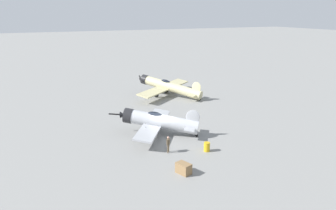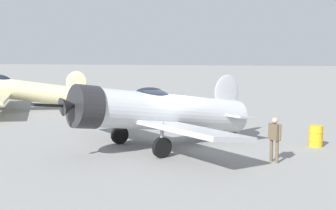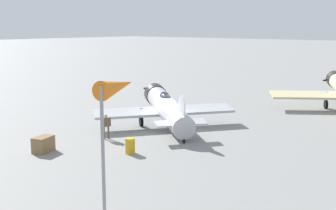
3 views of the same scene
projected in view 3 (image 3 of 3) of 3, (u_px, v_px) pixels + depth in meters
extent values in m
plane|color=gray|center=(168.00, 129.00, 31.56)|extent=(400.00, 400.00, 0.00)
cylinder|color=#B7BABF|center=(168.00, 109.00, 31.29)|extent=(7.61, 5.96, 2.54)
cylinder|color=#232326|center=(156.00, 95.00, 34.85)|extent=(1.86, 2.00, 1.77)
cone|color=#232326|center=(154.00, 92.00, 35.45)|extent=(0.92, 0.93, 0.76)
cube|color=black|center=(153.00, 92.00, 35.59)|extent=(2.79, 0.97, 0.44)
ellipsoid|color=black|center=(165.00, 97.00, 31.92)|extent=(1.89, 1.64, 0.89)
cube|color=#ADAFB5|center=(165.00, 111.00, 32.26)|extent=(7.58, 9.67, 0.42)
ellipsoid|color=#B7BABF|center=(182.00, 108.00, 27.94)|extent=(1.46, 1.07, 1.82)
cube|color=#ADAFB5|center=(181.00, 123.00, 28.31)|extent=(2.85, 3.42, 0.24)
cylinder|color=#999BA0|center=(141.00, 115.00, 32.35)|extent=(0.14, 0.14, 1.00)
cylinder|color=black|center=(141.00, 121.00, 32.44)|extent=(0.77, 0.62, 0.80)
cylinder|color=#999BA0|center=(184.00, 112.00, 33.20)|extent=(0.14, 0.14, 1.00)
cylinder|color=black|center=(184.00, 119.00, 33.29)|extent=(0.77, 0.62, 0.80)
cylinder|color=black|center=(184.00, 141.00, 27.85)|extent=(0.29, 0.24, 0.28)
cylinder|color=#232326|center=(335.00, 80.00, 41.99)|extent=(1.91, 1.82, 1.67)
cone|color=#232326|center=(333.00, 78.00, 42.61)|extent=(0.90, 0.90, 0.72)
cube|color=black|center=(333.00, 78.00, 42.76)|extent=(0.75, 3.35, 0.47)
cylinder|color=#999BA0|center=(326.00, 98.00, 39.26)|extent=(0.14, 0.14, 1.17)
cylinder|color=black|center=(326.00, 104.00, 39.37)|extent=(0.63, 0.77, 0.80)
cylinder|color=brown|center=(104.00, 133.00, 28.84)|extent=(0.12, 0.12, 0.83)
cylinder|color=brown|center=(109.00, 133.00, 28.89)|extent=(0.12, 0.12, 0.83)
cube|color=brown|center=(106.00, 122.00, 28.74)|extent=(0.46, 0.49, 0.59)
sphere|color=tan|center=(106.00, 116.00, 28.66)|extent=(0.22, 0.22, 0.22)
cylinder|color=brown|center=(102.00, 122.00, 28.69)|extent=(0.09, 0.09, 0.55)
cylinder|color=brown|center=(110.00, 122.00, 28.78)|extent=(0.09, 0.09, 0.55)
cube|color=olive|center=(43.00, 144.00, 25.92)|extent=(1.17, 1.47, 0.92)
cylinder|color=gold|center=(130.00, 146.00, 25.60)|extent=(0.59, 0.59, 0.92)
torus|color=gold|center=(130.00, 143.00, 25.56)|extent=(0.62, 0.62, 0.04)
torus|color=gold|center=(130.00, 149.00, 25.63)|extent=(0.62, 0.62, 0.04)
cylinder|color=gray|center=(104.00, 188.00, 12.22)|extent=(0.10, 0.10, 5.81)
cone|color=orange|center=(118.00, 86.00, 12.69)|extent=(1.27, 2.13, 0.56)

